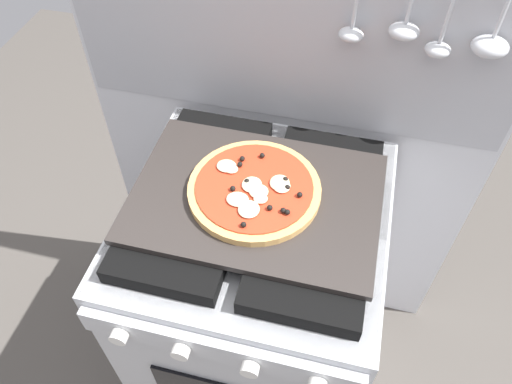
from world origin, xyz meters
The scene contains 5 objects.
ground_plane centered at (0.00, 0.00, 0.00)m, with size 4.00×4.00×0.00m, color #4C4742.
kitchen_backsplash centered at (0.00, 0.33, 0.79)m, with size 1.10×0.09×1.55m.
stove centered at (0.00, 0.00, 0.45)m, with size 0.60×0.64×0.90m.
baking_tray centered at (0.00, 0.00, 0.91)m, with size 0.54×0.38×0.02m, color #2D2826.
pizza_left centered at (-0.01, 0.01, 0.93)m, with size 0.29×0.29×0.03m.
Camera 1 is at (0.17, -0.67, 1.74)m, focal length 34.62 mm.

